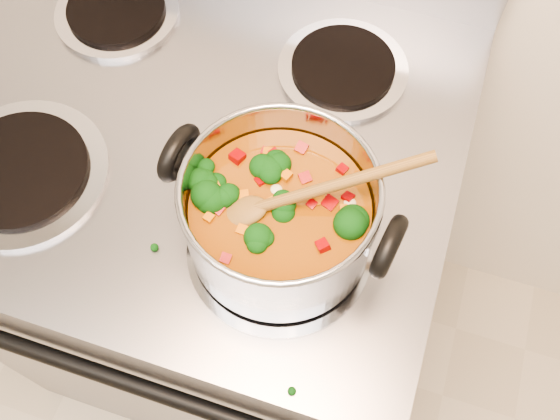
{
  "coord_description": "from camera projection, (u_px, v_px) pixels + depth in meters",
  "views": [
    {
      "loc": [
        0.26,
        0.7,
        1.66
      ],
      "look_at": [
        0.15,
        1.02,
        1.01
      ],
      "focal_mm": 40.0,
      "sensor_mm": 36.0,
      "label": 1
    }
  ],
  "objects": [
    {
      "name": "stockpot",
      "position": [
        280.0,
        215.0,
        0.74
      ],
      "size": [
        0.3,
        0.23,
        0.14
      ],
      "rotation": [
        0.0,
        0.0,
        -0.15
      ],
      "color": "#A3A3AB",
      "rests_on": "electric_range"
    },
    {
      "name": "cooktop_crumbs",
      "position": [
        253.0,
        299.0,
        0.77
      ],
      "size": [
        0.34,
        0.1,
        0.01
      ],
      "color": "black",
      "rests_on": "electric_range"
    },
    {
      "name": "wooden_spoon",
      "position": [
        289.0,
        198.0,
        0.71
      ],
      "size": [
        0.24,
        0.14,
        0.09
      ],
      "rotation": [
        0.0,
        0.0,
        0.47
      ],
      "color": "brown",
      "rests_on": "stockpot"
    },
    {
      "name": "electric_range",
      "position": [
        218.0,
        246.0,
        1.3
      ],
      "size": [
        0.79,
        0.71,
        1.08
      ],
      "color": "gray",
      "rests_on": "ground"
    }
  ]
}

